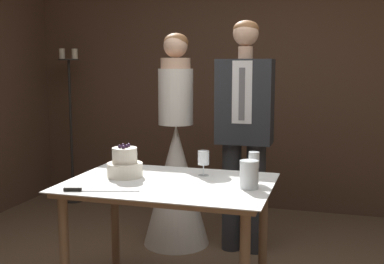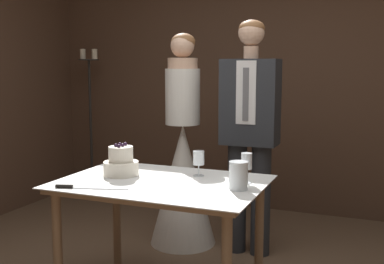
% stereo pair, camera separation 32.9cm
% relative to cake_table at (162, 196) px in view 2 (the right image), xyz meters
% --- Properties ---
extents(wall_back, '(4.99, 0.12, 2.84)m').
position_rel_cake_table_xyz_m(wall_back, '(0.14, 2.24, 0.74)').
color(wall_back, '#513828').
rests_on(wall_back, ground_plane).
extents(cake_table, '(1.23, 0.85, 0.77)m').
position_rel_cake_table_xyz_m(cake_table, '(0.00, 0.00, 0.00)').
color(cake_table, '#8E6B4C').
rests_on(cake_table, ground_plane).
extents(tiered_cake, '(0.22, 0.22, 0.21)m').
position_rel_cake_table_xyz_m(tiered_cake, '(-0.31, 0.05, 0.17)').
color(tiered_cake, silver).
rests_on(tiered_cake, cake_table).
extents(cake_knife, '(0.41, 0.14, 0.02)m').
position_rel_cake_table_xyz_m(cake_knife, '(-0.37, -0.34, 0.10)').
color(cake_knife, silver).
rests_on(cake_knife, cake_table).
extents(wine_glass_near, '(0.07, 0.07, 0.16)m').
position_rel_cake_table_xyz_m(wine_glass_near, '(0.16, 0.22, 0.20)').
color(wine_glass_near, silver).
rests_on(wine_glass_near, cake_table).
extents(wine_glass_middle, '(0.07, 0.07, 0.18)m').
position_rel_cake_table_xyz_m(wine_glass_middle, '(0.49, 0.15, 0.22)').
color(wine_glass_middle, silver).
rests_on(wine_glass_middle, cake_table).
extents(hurricane_candle, '(0.11, 0.11, 0.16)m').
position_rel_cake_table_xyz_m(hurricane_candle, '(0.49, -0.01, 0.17)').
color(hurricane_candle, silver).
rests_on(hurricane_candle, cake_table).
extents(bride, '(0.54, 0.54, 1.72)m').
position_rel_cake_table_xyz_m(bride, '(-0.28, 0.98, -0.05)').
color(bride, white).
rests_on(bride, ground_plane).
extents(groom, '(0.43, 0.25, 1.80)m').
position_rel_cake_table_xyz_m(groom, '(0.28, 0.98, 0.32)').
color(groom, '#282B30').
rests_on(groom, ground_plane).
extents(candle_stand, '(0.28, 0.28, 1.64)m').
position_rel_cake_table_xyz_m(candle_stand, '(-1.77, 1.88, 0.06)').
color(candle_stand, black).
rests_on(candle_stand, ground_plane).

